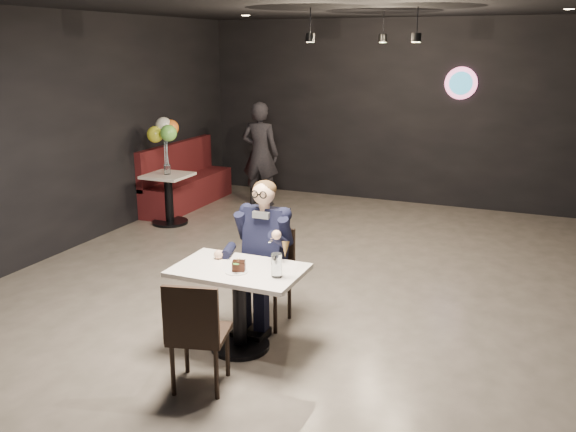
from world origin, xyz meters
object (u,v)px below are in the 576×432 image
at_px(chair_near, 200,332).
at_px(main_table, 239,309).
at_px(side_table, 169,198).
at_px(sundae_glass, 277,265).
at_px(booth_bench, 187,175).
at_px(seated_man, 266,252).
at_px(passerby, 260,154).
at_px(chair_far, 266,278).
at_px(balloon_vase, 167,169).

bearing_deg(chair_near, main_table, 75.68).
bearing_deg(side_table, sundae_glass, -44.91).
bearing_deg(sundae_glass, booth_bench, 129.78).
height_order(seated_man, passerby, passerby).
xyz_separation_m(chair_far, chair_near, (0.00, -1.21, 0.00)).
bearing_deg(chair_near, side_table, 112.10).
distance_m(main_table, chair_far, 0.56).
bearing_deg(main_table, chair_near, -90.00).
xyz_separation_m(main_table, balloon_vase, (-2.75, 3.06, 0.45)).
bearing_deg(side_table, main_table, -48.09).
height_order(chair_far, sundae_glass, sundae_glass).
distance_m(seated_man, booth_bench, 4.65).
distance_m(chair_near, side_table, 4.63).
bearing_deg(sundae_glass, chair_near, -122.30).
relative_size(chair_near, booth_bench, 0.44).
distance_m(main_table, passerby, 5.03).
xyz_separation_m(chair_far, balloon_vase, (-2.75, 2.51, 0.36)).
relative_size(chair_near, balloon_vase, 6.25).
height_order(sundae_glass, passerby, passerby).
distance_m(balloon_vase, passerby, 1.73).
xyz_separation_m(sundae_glass, side_table, (-3.13, 3.12, -0.47)).
relative_size(sundae_glass, booth_bench, 0.10).
bearing_deg(sundae_glass, seated_man, 122.13).
relative_size(sundae_glass, balloon_vase, 1.35).
height_order(chair_near, side_table, chair_near).
height_order(chair_far, balloon_vase, chair_far).
bearing_deg(passerby, side_table, 58.88).
bearing_deg(chair_far, booth_bench, 130.95).
relative_size(side_table, passerby, 0.45).
bearing_deg(side_table, passerby, 63.43).
xyz_separation_m(side_table, balloon_vase, (0.00, 0.00, 0.44)).
bearing_deg(chair_far, side_table, 137.57).
distance_m(seated_man, balloon_vase, 3.72).
bearing_deg(booth_bench, side_table, -73.30).
distance_m(side_table, balloon_vase, 0.44).
distance_m(main_table, booth_bench, 5.08).
xyz_separation_m(seated_man, balloon_vase, (-2.75, 2.51, 0.10)).
height_order(chair_far, side_table, chair_far).
relative_size(main_table, side_table, 1.43).
relative_size(chair_far, passerby, 0.54).
bearing_deg(main_table, side_table, 131.91).
height_order(main_table, chair_near, chair_near).
xyz_separation_m(chair_near, side_table, (-2.75, 3.72, -0.08)).
bearing_deg(sundae_glass, main_table, 171.31).
distance_m(chair_far, passerby, 4.53).
xyz_separation_m(main_table, chair_near, (0.00, -0.66, 0.09)).
height_order(chair_near, sundae_glass, sundae_glass).
height_order(booth_bench, side_table, booth_bench).
xyz_separation_m(main_table, passerby, (-1.97, 4.61, 0.48)).
distance_m(sundae_glass, booth_bench, 5.37).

